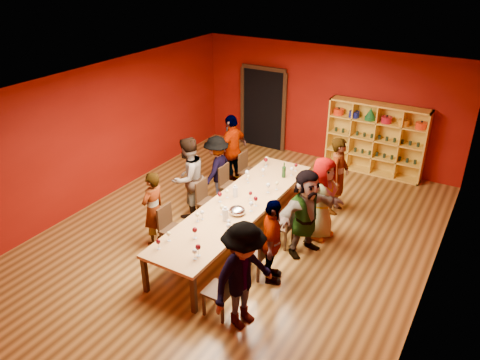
# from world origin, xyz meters

# --- Properties ---
(room_shell) EXTENTS (7.10, 9.10, 3.04)m
(room_shell) POSITION_xyz_m (0.00, 0.00, 1.50)
(room_shell) COLOR brown
(room_shell) RESTS_ON ground
(tasting_table) EXTENTS (1.10, 4.50, 0.75)m
(tasting_table) POSITION_xyz_m (0.00, 0.00, 0.70)
(tasting_table) COLOR tan
(tasting_table) RESTS_ON ground
(doorway) EXTENTS (1.40, 0.17, 2.30)m
(doorway) POSITION_xyz_m (-1.80, 4.43, 1.12)
(doorway) COLOR black
(doorway) RESTS_ON ground
(shelving_unit) EXTENTS (2.40, 0.40, 1.80)m
(shelving_unit) POSITION_xyz_m (1.40, 4.32, 0.98)
(shelving_unit) COLOR gold
(shelving_unit) RESTS_ON ground
(chair_person_left_1) EXTENTS (0.42, 0.42, 0.89)m
(chair_person_left_1) POSITION_xyz_m (-0.91, -0.97, 0.50)
(chair_person_left_1) COLOR black
(chair_person_left_1) RESTS_ON ground
(person_left_1) EXTENTS (0.42, 0.56, 1.50)m
(person_left_1) POSITION_xyz_m (-1.28, -0.97, 0.75)
(person_left_1) COLOR pink
(person_left_1) RESTS_ON ground
(chair_person_left_2) EXTENTS (0.42, 0.42, 0.89)m
(chair_person_left_2) POSITION_xyz_m (-0.91, 0.24, 0.50)
(chair_person_left_2) COLOR black
(chair_person_left_2) RESTS_ON ground
(person_left_2) EXTENTS (0.57, 0.90, 1.75)m
(person_left_2) POSITION_xyz_m (-1.34, 0.24, 0.87)
(person_left_2) COLOR #5671B2
(person_left_2) RESTS_ON ground
(chair_person_left_3) EXTENTS (0.42, 0.42, 0.89)m
(chair_person_left_3) POSITION_xyz_m (-0.91, 1.09, 0.50)
(chair_person_left_3) COLOR black
(chair_person_left_3) RESTS_ON ground
(person_left_3) EXTENTS (0.50, 1.01, 1.52)m
(person_left_3) POSITION_xyz_m (-1.20, 1.09, 0.76)
(person_left_3) COLOR #D38D8E
(person_left_3) RESTS_ON ground
(chair_person_left_4) EXTENTS (0.42, 0.42, 0.89)m
(chair_person_left_4) POSITION_xyz_m (-0.91, 1.94, 0.50)
(chair_person_left_4) COLOR black
(chair_person_left_4) RESTS_ON ground
(person_left_4) EXTENTS (0.56, 1.06, 1.74)m
(person_left_4) POSITION_xyz_m (-1.31, 1.94, 0.87)
(person_left_4) COLOR #161E3D
(person_left_4) RESTS_ON ground
(chair_person_right_0) EXTENTS (0.42, 0.42, 0.89)m
(chair_person_right_0) POSITION_xyz_m (0.91, -1.98, 0.50)
(chair_person_right_0) COLOR black
(chair_person_right_0) RESTS_ON ground
(person_right_0) EXTENTS (0.73, 1.22, 1.76)m
(person_right_0) POSITION_xyz_m (1.27, -1.98, 0.88)
(person_right_0) COLOR #47474C
(person_right_0) RESTS_ON ground
(chair_person_right_1) EXTENTS (0.42, 0.42, 0.89)m
(chair_person_right_1) POSITION_xyz_m (0.91, -0.85, 0.50)
(chair_person_right_1) COLOR black
(chair_person_right_1) RESTS_ON ground
(person_right_1) EXTENTS (0.74, 1.00, 1.56)m
(person_right_1) POSITION_xyz_m (1.15, -0.85, 0.78)
(person_right_1) COLOR #5E7FC2
(person_right_1) RESTS_ON ground
(chair_person_right_2) EXTENTS (0.42, 0.42, 0.89)m
(chair_person_right_2) POSITION_xyz_m (0.91, 0.22, 0.50)
(chair_person_right_2) COLOR black
(chair_person_right_2) RESTS_ON ground
(person_right_2) EXTENTS (1.05, 1.61, 1.68)m
(person_right_2) POSITION_xyz_m (1.30, 0.22, 0.84)
(person_right_2) COLOR beige
(person_right_2) RESTS_ON ground
(chair_person_right_3) EXTENTS (0.42, 0.42, 0.89)m
(chair_person_right_3) POSITION_xyz_m (0.91, 0.87, 0.50)
(chair_person_right_3) COLOR black
(chair_person_right_3) RESTS_ON ground
(person_right_3) EXTENTS (0.62, 0.90, 1.68)m
(person_right_3) POSITION_xyz_m (1.35, 0.87, 0.84)
(person_right_3) COLOR pink
(person_right_3) RESTS_ON ground
(chair_person_right_4) EXTENTS (0.42, 0.42, 0.89)m
(chair_person_right_4) POSITION_xyz_m (0.91, 1.96, 0.50)
(chair_person_right_4) COLOR black
(chair_person_right_4) RESTS_ON ground
(person_right_4) EXTENTS (0.49, 0.64, 1.69)m
(person_right_4) POSITION_xyz_m (1.29, 1.96, 0.85)
(person_right_4) COLOR white
(person_right_4) RESTS_ON ground
(wine_glass_0) EXTENTS (0.09, 0.09, 0.22)m
(wine_glass_0) POSITION_xyz_m (-0.38, 1.00, 0.91)
(wine_glass_0) COLOR silver
(wine_glass_0) RESTS_ON tasting_table
(wine_glass_1) EXTENTS (0.09, 0.09, 0.21)m
(wine_glass_1) POSITION_xyz_m (0.35, -0.11, 0.90)
(wine_glass_1) COLOR silver
(wine_glass_1) RESTS_ON tasting_table
(wine_glass_2) EXTENTS (0.07, 0.07, 0.18)m
(wine_glass_2) POSITION_xyz_m (-0.16, 1.32, 0.88)
(wine_glass_2) COLOR silver
(wine_glass_2) RESTS_ON tasting_table
(wine_glass_3) EXTENTS (0.09, 0.09, 0.22)m
(wine_glass_3) POSITION_xyz_m (-0.33, 1.77, 0.91)
(wine_glass_3) COLOR silver
(wine_glass_3) RESTS_ON tasting_table
(wine_glass_4) EXTENTS (0.07, 0.07, 0.18)m
(wine_glass_4) POSITION_xyz_m (-0.32, 0.11, 0.88)
(wine_glass_4) COLOR silver
(wine_glass_4) RESTS_ON tasting_table
(wine_glass_5) EXTENTS (0.08, 0.08, 0.21)m
(wine_glass_5) POSITION_xyz_m (-0.36, 1.85, 0.90)
(wine_glass_5) COLOR silver
(wine_glass_5) RESTS_ON tasting_table
(wine_glass_6) EXTENTS (0.07, 0.07, 0.19)m
(wine_glass_6) POSITION_xyz_m (0.34, 1.90, 0.88)
(wine_glass_6) COLOR silver
(wine_glass_6) RESTS_ON tasting_table
(wine_glass_7) EXTENTS (0.07, 0.07, 0.18)m
(wine_glass_7) POSITION_xyz_m (-0.30, -0.91, 0.88)
(wine_glass_7) COLOR silver
(wine_glass_7) RESTS_ON tasting_table
(wine_glass_8) EXTENTS (0.09, 0.09, 0.22)m
(wine_glass_8) POSITION_xyz_m (-0.05, -0.49, 0.91)
(wine_glass_8) COLOR silver
(wine_glass_8) RESTS_ON tasting_table
(wine_glass_9) EXTENTS (0.08, 0.08, 0.20)m
(wine_glass_9) POSITION_xyz_m (0.35, 1.65, 0.90)
(wine_glass_9) COLOR silver
(wine_glass_9) RESTS_ON tasting_table
(wine_glass_10) EXTENTS (0.09, 0.09, 0.22)m
(wine_glass_10) POSITION_xyz_m (0.31, -1.75, 0.91)
(wine_glass_10) COLOR silver
(wine_glass_10) RESTS_ON tasting_table
(wine_glass_11) EXTENTS (0.09, 0.09, 0.22)m
(wine_glass_11) POSITION_xyz_m (0.28, 0.70, 0.91)
(wine_glass_11) COLOR silver
(wine_glass_11) RESTS_ON tasting_table
(wine_glass_12) EXTENTS (0.07, 0.07, 0.18)m
(wine_glass_12) POSITION_xyz_m (-0.36, -1.93, 0.88)
(wine_glass_12) COLOR silver
(wine_glass_12) RESTS_ON tasting_table
(wine_glass_13) EXTENTS (0.08, 0.08, 0.19)m
(wine_glass_13) POSITION_xyz_m (0.31, -1.85, 0.89)
(wine_glass_13) COLOR silver
(wine_glass_13) RESTS_ON tasting_table
(wine_glass_14) EXTENTS (0.07, 0.07, 0.19)m
(wine_glass_14) POSITION_xyz_m (-0.36, -1.66, 0.88)
(wine_glass_14) COLOR silver
(wine_glass_14) RESTS_ON tasting_table
(wine_glass_15) EXTENTS (0.07, 0.07, 0.18)m
(wine_glass_15) POSITION_xyz_m (-0.28, 0.88, 0.88)
(wine_glass_15) COLOR silver
(wine_glass_15) RESTS_ON tasting_table
(wine_glass_16) EXTENTS (0.08, 0.08, 0.21)m
(wine_glass_16) POSITION_xyz_m (0.32, 0.11, 0.90)
(wine_glass_16) COLOR silver
(wine_glass_16) RESTS_ON tasting_table
(wine_glass_17) EXTENTS (0.08, 0.08, 0.19)m
(wine_glass_17) POSITION_xyz_m (-0.27, -0.80, 0.89)
(wine_glass_17) COLOR silver
(wine_glass_17) RESTS_ON tasting_table
(wine_glass_18) EXTENTS (0.08, 0.08, 0.19)m
(wine_glass_18) POSITION_xyz_m (0.37, 0.90, 0.89)
(wine_glass_18) COLOR silver
(wine_glass_18) RESTS_ON tasting_table
(wine_glass_19) EXTENTS (0.07, 0.07, 0.18)m
(wine_glass_19) POSITION_xyz_m (0.30, -0.82, 0.88)
(wine_glass_19) COLOR silver
(wine_glass_19) RESTS_ON tasting_table
(wine_glass_20) EXTENTS (0.07, 0.07, 0.18)m
(wine_glass_20) POSITION_xyz_m (0.11, 0.28, 0.88)
(wine_glass_20) COLOR silver
(wine_glass_20) RESTS_ON tasting_table
(wine_glass_21) EXTENTS (0.09, 0.09, 0.22)m
(wine_glass_21) POSITION_xyz_m (-0.35, -0.10, 0.91)
(wine_glass_21) COLOR silver
(wine_glass_21) RESTS_ON tasting_table
(wine_glass_22) EXTENTS (0.08, 0.08, 0.20)m
(wine_glass_22) POSITION_xyz_m (0.38, -0.95, 0.89)
(wine_glass_22) COLOR silver
(wine_glass_22) RESTS_ON tasting_table
(wine_glass_23) EXTENTS (0.09, 0.09, 0.22)m
(wine_glass_23) POSITION_xyz_m (-0.03, -1.37, 0.91)
(wine_glass_23) COLOR silver
(wine_glass_23) RESTS_ON tasting_table
(spittoon_bowl) EXTENTS (0.31, 0.31, 0.17)m
(spittoon_bowl) POSITION_xyz_m (0.17, -0.33, 0.82)
(spittoon_bowl) COLOR silver
(spittoon_bowl) RESTS_ON tasting_table
(carafe_a) EXTENTS (0.12, 0.12, 0.25)m
(carafe_a) POSITION_xyz_m (-0.20, 0.22, 0.86)
(carafe_a) COLOR silver
(carafe_a) RESTS_ON tasting_table
(carafe_b) EXTENTS (0.12, 0.12, 0.28)m
(carafe_b) POSITION_xyz_m (0.11, -0.63, 0.88)
(carafe_b) COLOR silver
(carafe_b) RESTS_ON tasting_table
(wine_bottle) EXTENTS (0.10, 0.10, 0.34)m
(wine_bottle) POSITION_xyz_m (0.24, 1.49, 0.88)
(wine_bottle) COLOR #123315
(wine_bottle) RESTS_ON tasting_table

